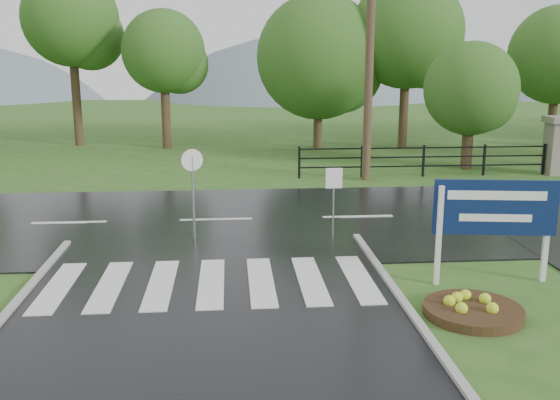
{
  "coord_description": "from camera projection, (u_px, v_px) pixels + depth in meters",
  "views": [
    {
      "loc": [
        0.41,
        -6.87,
        4.49
      ],
      "look_at": [
        1.46,
        6.0,
        1.5
      ],
      "focal_mm": 40.0,
      "sensor_mm": 36.0,
      "label": 1
    }
  ],
  "objects": [
    {
      "name": "main_road",
      "position": [
        216.0,
        221.0,
        17.36
      ],
      "size": [
        90.0,
        8.0,
        0.04
      ],
      "primitive_type": "cube",
      "color": "black",
      "rests_on": "ground"
    },
    {
      "name": "crosswalk",
      "position": [
        211.0,
        282.0,
        12.49
      ],
      "size": [
        6.5,
        2.8,
        0.02
      ],
      "color": "silver",
      "rests_on": "ground"
    },
    {
      "name": "pillar_west",
      "position": [
        558.0,
        144.0,
        23.95
      ],
      "size": [
        1.0,
        1.0,
        2.24
      ],
      "color": "gray",
      "rests_on": "ground"
    },
    {
      "name": "fence_west",
      "position": [
        424.0,
        158.0,
        23.63
      ],
      "size": [
        9.58,
        0.08,
        1.2
      ],
      "color": "black",
      "rests_on": "ground"
    },
    {
      "name": "hills",
      "position": [
        257.0,
        227.0,
        74.54
      ],
      "size": [
        102.0,
        48.0,
        48.0
      ],
      "color": "slate",
      "rests_on": "ground"
    },
    {
      "name": "treeline",
      "position": [
        241.0,
        148.0,
        31.03
      ],
      "size": [
        83.2,
        5.2,
        10.0
      ],
      "color": "#2A591B",
      "rests_on": "ground"
    },
    {
      "name": "estate_billboard",
      "position": [
        495.0,
        213.0,
        12.33
      ],
      "size": [
        2.41,
        0.4,
        2.12
      ],
      "color": "silver",
      "rests_on": "ground"
    },
    {
      "name": "flower_bed",
      "position": [
        473.0,
        309.0,
        11.01
      ],
      "size": [
        1.74,
        1.74,
        0.35
      ],
      "color": "#332111",
      "rests_on": "ground"
    },
    {
      "name": "reg_sign_small",
      "position": [
        334.0,
        189.0,
        15.2
      ],
      "size": [
        0.41,
        0.05,
        1.84
      ],
      "color": "#939399",
      "rests_on": "ground"
    },
    {
      "name": "reg_sign_round",
      "position": [
        193.0,
        184.0,
        15.21
      ],
      "size": [
        0.52,
        0.17,
        2.3
      ],
      "color": "#939399",
      "rests_on": "ground"
    },
    {
      "name": "utility_pole_east",
      "position": [
        370.0,
        52.0,
        22.08
      ],
      "size": [
        1.62,
        0.38,
        9.12
      ],
      "color": "#473523",
      "rests_on": "ground"
    },
    {
      "name": "entrance_tree_left",
      "position": [
        471.0,
        89.0,
        24.71
      ],
      "size": [
        3.71,
        3.71,
        5.08
      ],
      "color": "#3D2B1C",
      "rests_on": "ground"
    }
  ]
}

